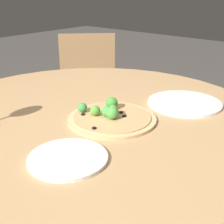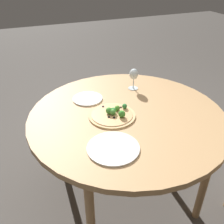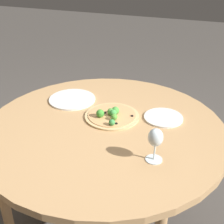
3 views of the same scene
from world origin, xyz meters
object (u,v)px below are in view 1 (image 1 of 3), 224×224
at_px(pizza, 111,116).
at_px(plate_far, 68,158).
at_px(chair, 89,95).
at_px(plate_near, 184,103).

relative_size(pizza, plate_far, 1.41).
distance_m(chair, plate_far, 1.34).
bearing_deg(plate_far, pizza, 17.15).
bearing_deg(plate_far, plate_near, -3.61).
bearing_deg(plate_near, plate_far, 176.39).
height_order(pizza, plate_far, pizza).
height_order(chair, plate_far, chair).
height_order(plate_near, plate_far, same).
relative_size(chair, pizza, 2.88).
distance_m(chair, pizza, 1.10).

